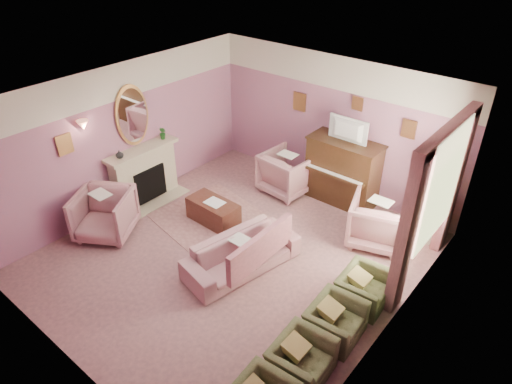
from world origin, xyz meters
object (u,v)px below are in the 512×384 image
Objects in this scene: olive_chair_d at (365,284)px; side_table at (432,221)px; olive_chair_c at (336,317)px; floral_armchair_front at (104,212)px; olive_chair_b at (302,355)px; coffee_table at (213,212)px; sofa at (242,248)px; floral_armchair_right at (378,219)px; floral_armchair_left at (287,171)px; television at (346,129)px; piano at (343,172)px.

side_table is at bearing 86.17° from olive_chair_d.
side_table is at bearing 87.20° from olive_chair_c.
side_table reaches higher than olive_chair_c.
olive_chair_d is (0.00, 0.82, 0.00)m from olive_chair_c.
floral_armchair_front is 4.43m from olive_chair_b.
coffee_table is 0.51× the size of sofa.
floral_armchair_right is 3.15m from olive_chair_b.
coffee_table is at bearing -147.18° from side_table.
sofa is 3.49m from side_table.
floral_armchair_left reaches higher than coffee_table.
television is at bearing 53.90° from floral_armchair_front.
sofa is (-0.18, -2.85, -0.25)m from piano.
television is 0.82× the size of floral_armchair_right.
piano is 2.86m from sofa.
coffee_table is at bearing -152.38° from floral_armchair_right.
floral_armchair_right is at bearing 55.84° from sofa.
side_table is at bearing -1.21° from piano.
olive_chair_d reaches higher than coffee_table.
coffee_table is at bearing 51.32° from floral_armchair_front.
floral_armchair_right reaches higher than olive_chair_d.
floral_armchair_front reaches higher than side_table.
sofa is 2.02× the size of floral_armchair_right.
sofa reaches higher than olive_chair_c.
television is 1.58m from floral_armchair_left.
sofa is 1.94m from olive_chair_c.
television reaches higher than floral_armchair_right.
olive_chair_d is at bearing -33.48° from floral_armchair_left.
piano is at bearing 119.45° from olive_chair_c.
floral_armchair_front reaches higher than coffee_table.
olive_chair_b is at bearing -51.31° from floral_armchair_left.
olive_chair_c is at bearing -15.42° from coffee_table.
floral_armchair_right reaches higher than olive_chair_b.
television is at bearing 86.29° from sofa.
floral_armchair_front reaches higher than olive_chair_d.
olive_chair_b is (3.20, -1.70, 0.12)m from coffee_table.
floral_armchair_left is at bearing 77.13° from coffee_table.
television is 1.14× the size of side_table.
floral_armchair_left is 1.24× the size of olive_chair_b.
olive_chair_b is at bearing -90.00° from olive_chair_c.
floral_armchair_right is at bearing 36.92° from floral_armchair_front.
olive_chair_b is (0.54, -3.10, -0.15)m from floral_armchair_right.
floral_armchair_front is 1.24× the size of olive_chair_c.
olive_chair_d is (0.54, -1.46, -0.15)m from floral_armchair_right.
olive_chair_b and olive_chair_d have the same top height.
sofa is 2.50× the size of olive_chair_c.
floral_armchair_left is at bearing -158.41° from piano.
piano reaches higher than floral_armchair_right.
floral_armchair_left is 1.00× the size of floral_armchair_right.
floral_armchair_left is at bearing -160.80° from television.
piano is 1.78× the size of olive_chair_c.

